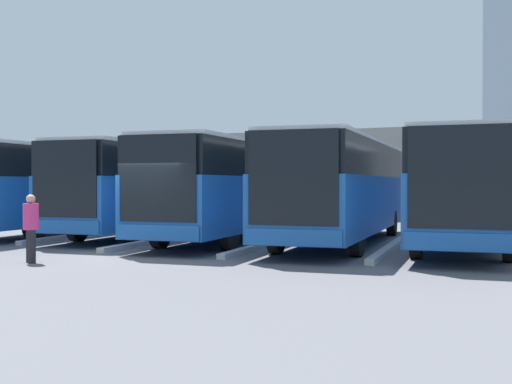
% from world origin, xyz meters
% --- Properties ---
extents(ground_plane, '(600.00, 600.00, 0.00)m').
position_xyz_m(ground_plane, '(0.00, 0.00, 0.00)').
color(ground_plane, '#5B5B60').
extents(bus_0, '(3.70, 12.17, 3.37)m').
position_xyz_m(bus_0, '(-7.54, -6.24, 1.88)').
color(bus_0, '#19519E').
rests_on(bus_0, ground_plane).
extents(curb_divider_0, '(1.00, 7.80, 0.15)m').
position_xyz_m(curb_divider_0, '(-5.65, -4.47, 0.07)').
color(curb_divider_0, '#B2B2AD').
rests_on(curb_divider_0, ground_plane).
extents(bus_1, '(3.70, 12.17, 3.37)m').
position_xyz_m(bus_1, '(-3.77, -5.81, 1.88)').
color(bus_1, '#19519E').
rests_on(bus_1, ground_plane).
extents(curb_divider_1, '(1.00, 7.80, 0.15)m').
position_xyz_m(curb_divider_1, '(-1.88, -4.04, 0.07)').
color(curb_divider_1, '#B2B2AD').
rests_on(curb_divider_1, ground_plane).
extents(bus_2, '(3.70, 12.17, 3.37)m').
position_xyz_m(bus_2, '(-0.00, -5.72, 1.88)').
color(bus_2, '#19519E').
rests_on(bus_2, ground_plane).
extents(curb_divider_2, '(1.00, 7.80, 0.15)m').
position_xyz_m(curb_divider_2, '(1.88, -3.95, 0.07)').
color(curb_divider_2, '#B2B2AD').
rests_on(curb_divider_2, ground_plane).
extents(bus_3, '(3.70, 12.17, 3.37)m').
position_xyz_m(bus_3, '(3.77, -6.46, 1.88)').
color(bus_3, '#19519E').
rests_on(bus_3, ground_plane).
extents(curb_divider_3, '(1.00, 7.80, 0.15)m').
position_xyz_m(curb_divider_3, '(5.65, -4.68, 0.07)').
color(curb_divider_3, '#B2B2AD').
rests_on(curb_divider_3, ground_plane).
extents(bus_4, '(3.70, 12.17, 3.37)m').
position_xyz_m(bus_4, '(7.54, -5.87, 1.88)').
color(bus_4, '#19519E').
rests_on(bus_4, ground_plane).
extents(pedestrian, '(0.52, 0.52, 1.69)m').
position_xyz_m(pedestrian, '(1.70, 2.35, 0.91)').
color(pedestrian, black).
rests_on(pedestrian, ground_plane).
extents(station_building, '(29.93, 11.71, 4.94)m').
position_xyz_m(station_building, '(0.00, -23.79, 2.51)').
color(station_building, gray).
rests_on(station_building, ground_plane).
extents(office_tower, '(14.54, 14.54, 75.69)m').
position_xyz_m(office_tower, '(4.72, -228.75, 37.24)').
color(office_tower, '#93A8B7').
rests_on(office_tower, ground_plane).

